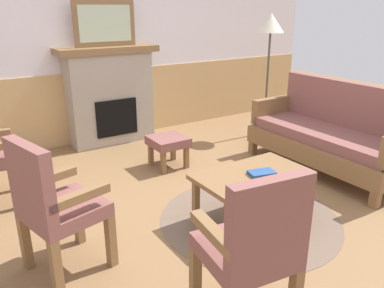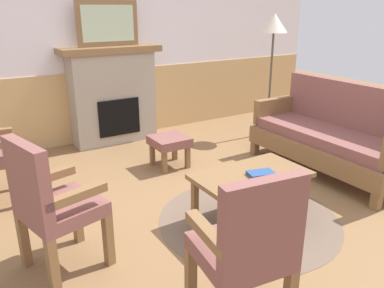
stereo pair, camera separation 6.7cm
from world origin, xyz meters
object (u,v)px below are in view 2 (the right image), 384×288
coffee_table (251,179)px  book_on_table (261,174)px  couch (331,137)px  footstool (169,143)px  armchair_front_left (247,244)px  framed_picture (108,23)px  floor_lamp_by_couch (274,31)px  fireplace (113,94)px  armchair_near_fireplace (51,201)px

coffee_table → book_on_table: 0.11m
book_on_table → couch: bearing=17.3°
footstool → armchair_front_left: size_ratio=0.41×
framed_picture → coffee_table: bearing=-85.8°
framed_picture → book_on_table: bearing=-85.0°
framed_picture → floor_lamp_by_couch: size_ratio=0.48×
fireplace → armchair_near_fireplace: fireplace is taller
footstool → floor_lamp_by_couch: bearing=10.2°
armchair_front_left → fireplace: bearing=80.4°
framed_picture → armchair_near_fireplace: bearing=-119.6°
framed_picture → footstool: size_ratio=2.00×
framed_picture → couch: (1.65, -2.26, -1.16)m
fireplace → armchair_front_left: 3.57m
coffee_table → book_on_table: bearing=-60.1°
couch → book_on_table: 1.48m
couch → coffee_table: (-1.46, -0.37, -0.01)m
fireplace → couch: bearing=-53.8°
armchair_near_fireplace → floor_lamp_by_couch: (3.38, 1.55, 0.91)m
couch → framed_picture: bearing=126.2°
footstool → armchair_front_left: (-0.79, -2.32, 0.25)m
book_on_table → armchair_front_left: armchair_front_left is taller
fireplace → couch: (1.65, -2.26, -0.26)m
coffee_table → footstool: (0.00, 1.42, -0.10)m
coffee_table → armchair_near_fireplace: 1.59m
framed_picture → fireplace: bearing=-90.0°
couch → armchair_front_left: 2.58m
armchair_front_left → coffee_table: bearing=48.5°
fireplace → footstool: 1.27m
framed_picture → armchair_near_fireplace: 2.98m
floor_lamp_by_couch → framed_picture: bearing=156.3°
armchair_front_left → armchair_near_fireplace: bearing=125.9°
book_on_table → armchair_front_left: (-0.83, -0.82, 0.08)m
couch → floor_lamp_by_couch: size_ratio=1.07×
couch → coffee_table: 1.50m
coffee_table → book_on_table: size_ratio=4.45×
couch → armchair_near_fireplace: (-3.03, -0.18, 0.14)m
fireplace → book_on_table: bearing=-85.0°
couch → floor_lamp_by_couch: bearing=75.9°
armchair_near_fireplace → armchair_front_left: bearing=-54.1°
coffee_table → floor_lamp_by_couch: bearing=44.1°
footstool → floor_lamp_by_couch: (1.80, 0.32, 1.17)m
couch → book_on_table: (-1.41, -0.44, 0.06)m
couch → footstool: size_ratio=4.50×
couch → armchair_near_fireplace: bearing=-176.7°
footstool → armchair_near_fireplace: bearing=-142.0°
coffee_table → framed_picture: bearing=94.2°
framed_picture → armchair_near_fireplace: size_ratio=0.82×
framed_picture → couch: size_ratio=0.44×
armchair_front_left → floor_lamp_by_couch: bearing=45.5°
fireplace → coffee_table: (0.19, -2.62, -0.27)m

